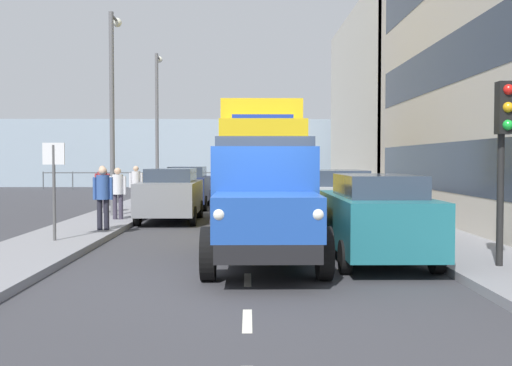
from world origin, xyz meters
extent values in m
plane|color=#38383D|center=(0.00, -11.48, 0.00)|extent=(80.00, 80.00, 0.00)
cube|color=gray|center=(-4.54, -11.48, 0.07)|extent=(2.15, 40.99, 0.15)
cube|color=gray|center=(4.54, -11.48, 0.07)|extent=(2.15, 40.99, 0.15)
cube|color=silver|center=(0.00, 2.39, 0.00)|extent=(0.12, 1.10, 0.01)
cube|color=silver|center=(0.00, -0.18, 0.00)|extent=(0.12, 1.10, 0.01)
cube|color=silver|center=(0.00, -2.84, 0.00)|extent=(0.12, 1.10, 0.01)
cube|color=silver|center=(0.00, -5.82, 0.00)|extent=(0.12, 1.10, 0.01)
cube|color=silver|center=(0.00, -8.13, 0.00)|extent=(0.12, 1.10, 0.01)
cube|color=silver|center=(0.00, -10.51, 0.00)|extent=(0.12, 1.10, 0.01)
cube|color=silver|center=(0.00, -13.45, 0.00)|extent=(0.12, 1.10, 0.01)
cube|color=silver|center=(0.00, -16.29, 0.00)|extent=(0.12, 1.10, 0.01)
cube|color=silver|center=(0.00, -18.54, 0.00)|extent=(0.12, 1.10, 0.01)
cube|color=silver|center=(0.00, -21.12, 0.00)|extent=(0.12, 1.10, 0.01)
cube|color=silver|center=(0.00, -23.89, 0.00)|extent=(0.12, 1.10, 0.01)
cube|color=silver|center=(0.00, -26.56, 0.00)|extent=(0.12, 1.10, 0.01)
cube|color=silver|center=(0.00, -28.89, 0.00)|extent=(0.12, 1.10, 0.01)
cube|color=#2D3847|center=(-5.64, -6.25, 1.80)|extent=(0.08, 17.14, 1.40)
cube|color=#2D3847|center=(-5.64, -6.25, 4.80)|extent=(0.08, 17.14, 1.40)
cube|color=beige|center=(-9.36, -23.46, 5.06)|extent=(7.49, 15.52, 10.11)
cube|color=#8C9EAD|center=(0.00, -34.98, 2.50)|extent=(80.00, 0.80, 5.00)
cylinder|color=#4C5156|center=(-14.00, -31.38, 0.60)|extent=(0.08, 0.08, 1.20)
cylinder|color=#4C5156|center=(-12.00, -31.38, 0.60)|extent=(0.08, 0.08, 1.20)
cylinder|color=#4C5156|center=(-10.00, -31.38, 0.60)|extent=(0.08, 0.08, 1.20)
cylinder|color=#4C5156|center=(-8.00, -31.38, 0.60)|extent=(0.08, 0.08, 1.20)
cylinder|color=#4C5156|center=(-6.00, -31.38, 0.60)|extent=(0.08, 0.08, 1.20)
cylinder|color=#4C5156|center=(-4.00, -31.38, 0.60)|extent=(0.08, 0.08, 1.20)
cylinder|color=#4C5156|center=(-2.00, -31.38, 0.60)|extent=(0.08, 0.08, 1.20)
cylinder|color=#4C5156|center=(0.00, -31.38, 0.60)|extent=(0.08, 0.08, 1.20)
cylinder|color=#4C5156|center=(2.00, -31.38, 0.60)|extent=(0.08, 0.08, 1.20)
cylinder|color=#4C5156|center=(4.00, -31.38, 0.60)|extent=(0.08, 0.08, 1.20)
cylinder|color=#4C5156|center=(6.00, -31.38, 0.60)|extent=(0.08, 0.08, 1.20)
cylinder|color=#4C5156|center=(8.00, -31.38, 0.60)|extent=(0.08, 0.08, 1.20)
cylinder|color=#4C5156|center=(10.00, -31.38, 0.60)|extent=(0.08, 0.08, 1.20)
cylinder|color=#4C5156|center=(12.00, -31.38, 0.60)|extent=(0.08, 0.08, 1.20)
cylinder|color=#4C5156|center=(14.00, -31.38, 0.60)|extent=(0.08, 0.08, 1.20)
cube|color=#4C5156|center=(0.00, -31.38, 1.12)|extent=(28.00, 0.08, 0.08)
cube|color=black|center=(-0.31, -1.81, 0.60)|extent=(1.64, 5.60, 0.30)
cube|color=#1E479E|center=(-0.31, 0.03, 1.10)|extent=(1.72, 1.90, 0.70)
cube|color=silver|center=(-0.31, 0.93, 1.07)|extent=(1.16, 0.08, 0.56)
sphere|color=white|center=(-1.05, 0.93, 1.20)|extent=(0.20, 0.20, 0.20)
sphere|color=white|center=(0.42, 0.93, 1.20)|extent=(0.20, 0.20, 0.20)
cube|color=#1E479E|center=(-0.31, -1.48, 1.67)|extent=(1.93, 1.34, 1.15)
cube|color=#2D3847|center=(-0.31, -1.48, 2.15)|extent=(1.78, 1.23, 0.56)
cube|color=#2D2319|center=(-0.31, -3.16, 0.83)|extent=(2.10, 2.80, 0.16)
cube|color=black|center=(-1.32, -3.16, 1.15)|extent=(0.08, 2.80, 0.56)
cube|color=black|center=(0.70, -3.16, 1.15)|extent=(0.08, 2.80, 0.56)
cylinder|color=black|center=(-1.28, -0.13, 0.45)|extent=(0.24, 0.90, 0.90)
cylinder|color=black|center=(0.66, -0.13, 0.45)|extent=(0.24, 0.90, 0.90)
cylinder|color=black|center=(-1.28, -3.35, 0.45)|extent=(0.24, 0.90, 0.90)
cylinder|color=black|center=(0.66, -3.35, 0.45)|extent=(0.24, 0.90, 0.90)
cube|color=gold|center=(-0.42, -7.41, 1.82)|extent=(2.40, 2.21, 2.60)
cube|color=#2D3847|center=(-0.42, -7.41, 2.39)|extent=(2.20, 2.04, 0.80)
cube|color=#1933B2|center=(-0.42, -7.41, 3.22)|extent=(1.75, 0.20, 0.16)
cube|color=gold|center=(-0.42, -11.40, 2.37)|extent=(2.50, 5.95, 3.00)
cube|color=black|center=(-0.42, -10.47, 0.70)|extent=(2.00, 8.07, 0.36)
cylinder|color=black|center=(-1.57, -7.49, 0.52)|extent=(0.28, 1.04, 1.04)
cylinder|color=black|center=(0.73, -7.49, 0.52)|extent=(0.28, 1.04, 1.04)
cylinder|color=black|center=(-1.57, -11.11, 0.52)|extent=(0.28, 1.04, 1.04)
cylinder|color=black|center=(0.73, -11.11, 0.52)|extent=(0.28, 1.04, 1.04)
cylinder|color=black|center=(-1.57, -13.23, 0.52)|extent=(0.28, 1.04, 1.04)
cylinder|color=black|center=(0.73, -13.23, 0.52)|extent=(0.28, 1.04, 1.04)
cube|color=#1E6670|center=(-2.52, -2.01, 0.80)|extent=(1.70, 4.32, 1.00)
cube|color=#2D3847|center=(-2.52, -1.81, 1.51)|extent=(1.40, 2.38, 0.42)
cylinder|color=black|center=(-1.71, -3.35, 0.30)|extent=(0.18, 0.60, 0.60)
cylinder|color=black|center=(-3.33, -3.35, 0.30)|extent=(0.18, 0.60, 0.60)
cylinder|color=black|center=(-1.71, -0.67, 0.30)|extent=(0.18, 0.60, 0.60)
cylinder|color=black|center=(-3.33, -0.67, 0.30)|extent=(0.18, 0.60, 0.60)
cube|color=#B7BABF|center=(-2.52, -7.25, 0.80)|extent=(1.73, 4.29, 1.00)
cube|color=#2D3847|center=(-2.52, -7.05, 1.51)|extent=(1.42, 2.36, 0.42)
cylinder|color=black|center=(-1.70, -8.58, 0.30)|extent=(0.18, 0.60, 0.60)
cylinder|color=black|center=(-3.34, -8.58, 0.30)|extent=(0.18, 0.60, 0.60)
cylinder|color=black|center=(-1.70, -5.92, 0.30)|extent=(0.18, 0.60, 0.60)
cylinder|color=black|center=(-3.34, -5.92, 0.30)|extent=(0.18, 0.60, 0.60)
cube|color=slate|center=(2.52, -9.72, 0.80)|extent=(1.78, 4.10, 1.00)
cube|color=#2D3847|center=(2.52, -9.92, 1.51)|extent=(1.46, 2.25, 0.42)
cylinder|color=black|center=(1.67, -8.45, 0.30)|extent=(0.18, 0.60, 0.60)
cylinder|color=black|center=(3.37, -8.45, 0.30)|extent=(0.18, 0.60, 0.60)
cylinder|color=black|center=(1.67, -10.99, 0.30)|extent=(0.18, 0.60, 0.60)
cylinder|color=black|center=(3.37, -10.99, 0.30)|extent=(0.18, 0.60, 0.60)
cube|color=navy|center=(2.52, -15.05, 0.80)|extent=(1.70, 4.23, 1.00)
cube|color=#2D3847|center=(2.52, -15.25, 1.51)|extent=(1.40, 2.33, 0.42)
cylinder|color=black|center=(1.71, -13.74, 0.30)|extent=(0.18, 0.60, 0.60)
cylinder|color=black|center=(3.33, -13.74, 0.30)|extent=(0.18, 0.60, 0.60)
cylinder|color=black|center=(1.71, -16.36, 0.30)|extent=(0.18, 0.60, 0.60)
cylinder|color=black|center=(3.33, -16.36, 0.30)|extent=(0.18, 0.60, 0.60)
cylinder|color=black|center=(3.74, -6.09, 0.56)|extent=(0.14, 0.14, 0.81)
cylinder|color=black|center=(3.92, -6.09, 0.56)|extent=(0.14, 0.14, 0.81)
cylinder|color=#2D4C8C|center=(3.83, -6.09, 1.28)|extent=(0.34, 0.34, 0.64)
cylinder|color=#2D4C8C|center=(3.61, -6.09, 1.25)|extent=(0.09, 0.09, 0.59)
cylinder|color=#2D4C8C|center=(4.05, -6.09, 1.25)|extent=(0.09, 0.09, 0.59)
sphere|color=tan|center=(3.83, -6.09, 1.71)|extent=(0.22, 0.22, 0.22)
cylinder|color=#383342|center=(3.98, -8.98, 0.54)|extent=(0.14, 0.14, 0.78)
cylinder|color=#383342|center=(4.16, -8.98, 0.54)|extent=(0.14, 0.14, 0.78)
cylinder|color=silver|center=(4.07, -8.98, 1.24)|extent=(0.34, 0.34, 0.62)
cylinder|color=silver|center=(3.85, -8.98, 1.21)|extent=(0.09, 0.09, 0.57)
cylinder|color=silver|center=(4.29, -8.98, 1.21)|extent=(0.09, 0.09, 0.57)
sphere|color=tan|center=(4.07, -8.98, 1.66)|extent=(0.21, 0.21, 0.21)
cylinder|color=#383342|center=(5.01, -11.27, 0.55)|extent=(0.14, 0.14, 0.80)
cylinder|color=#383342|center=(5.19, -11.27, 0.55)|extent=(0.14, 0.14, 0.80)
cylinder|color=maroon|center=(5.10, -11.27, 1.27)|extent=(0.34, 0.34, 0.63)
cylinder|color=maroon|center=(4.88, -11.27, 1.24)|extent=(0.09, 0.09, 0.58)
cylinder|color=maroon|center=(5.32, -11.27, 1.24)|extent=(0.09, 0.09, 0.58)
sphere|color=tan|center=(5.10, -11.27, 1.69)|extent=(0.22, 0.22, 0.22)
cylinder|color=#4C473D|center=(4.25, -13.45, 0.54)|extent=(0.14, 0.14, 0.79)
cylinder|color=#4C473D|center=(4.43, -13.45, 0.54)|extent=(0.14, 0.14, 0.79)
cylinder|color=silver|center=(4.34, -13.45, 1.25)|extent=(0.34, 0.34, 0.62)
cylinder|color=silver|center=(4.12, -13.45, 1.22)|extent=(0.09, 0.09, 0.57)
cylinder|color=silver|center=(4.56, -13.45, 1.22)|extent=(0.09, 0.09, 0.57)
sphere|color=tan|center=(4.34, -13.45, 1.66)|extent=(0.21, 0.21, 0.21)
cylinder|color=black|center=(-4.42, -0.62, 1.75)|extent=(0.12, 0.12, 3.20)
cube|color=black|center=(-4.42, -0.48, 2.90)|extent=(0.28, 0.24, 0.90)
sphere|color=red|center=(-4.42, -0.36, 3.20)|extent=(0.18, 0.18, 0.18)
sphere|color=orange|center=(-4.42, -0.36, 2.90)|extent=(0.18, 0.18, 0.18)
sphere|color=green|center=(-4.42, -0.36, 2.60)|extent=(0.18, 0.18, 0.18)
cylinder|color=#59595B|center=(4.53, -10.33, 3.52)|extent=(0.16, 0.16, 6.75)
cylinder|color=#59595B|center=(4.53, -10.78, 6.80)|extent=(0.10, 0.90, 0.10)
sphere|color=silver|center=(4.53, -11.23, 6.75)|extent=(0.32, 0.32, 0.32)
cylinder|color=#59595B|center=(4.42, -19.44, 3.64)|extent=(0.16, 0.16, 6.98)
cylinder|color=#59595B|center=(4.42, -19.89, 7.03)|extent=(0.10, 0.90, 0.10)
sphere|color=silver|center=(4.42, -20.34, 6.98)|extent=(0.32, 0.32, 0.32)
cylinder|color=#4C4C4C|center=(4.46, -4.04, 1.25)|extent=(0.07, 0.07, 2.20)
cube|color=silver|center=(4.46, -4.04, 2.15)|extent=(0.50, 0.04, 0.50)
camera|label=1|loc=(-0.02, 9.85, 2.01)|focal=42.35mm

